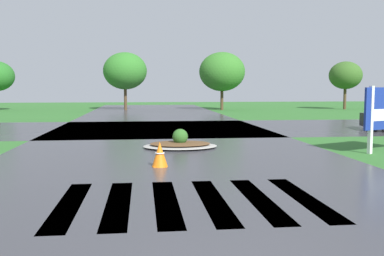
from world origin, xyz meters
name	(u,v)px	position (x,y,z in m)	size (l,w,h in m)	color
asphalt_roadway	(170,153)	(0.00, 10.00, 0.00)	(10.91, 80.00, 0.01)	#35353A
asphalt_cross_road	(159,128)	(0.00, 18.91, 0.00)	(90.00, 9.82, 0.01)	#35353A
crosswalk_stripes	(190,201)	(0.00, 3.89, 0.00)	(4.95, 3.50, 0.01)	white
median_island	(180,144)	(0.46, 11.35, 0.14)	(2.65, 2.01, 0.68)	#9E9B93
traffic_cone	(160,155)	(-0.42, 7.62, 0.34)	(0.44, 0.44, 0.69)	orange
background_treeline	(149,73)	(-0.23, 37.51, 3.52)	(46.20, 5.57, 5.48)	#4C3823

